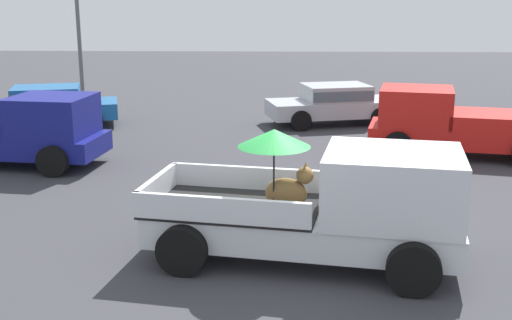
% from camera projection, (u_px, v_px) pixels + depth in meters
% --- Properties ---
extents(ground_plane, '(80.00, 80.00, 0.00)m').
position_uv_depth(ground_plane, '(302.00, 259.00, 10.76)').
color(ground_plane, '#38383D').
extents(pickup_truck_main, '(5.30, 2.95, 2.21)m').
position_uv_depth(pickup_truck_main, '(333.00, 206.00, 10.42)').
color(pickup_truck_main, black).
rests_on(pickup_truck_main, ground).
extents(pickup_truck_red, '(5.07, 2.96, 1.80)m').
position_uv_depth(pickup_truck_red, '(453.00, 123.00, 17.51)').
color(pickup_truck_red, black).
rests_on(pickup_truck_red, ground).
extents(pickup_truck_far, '(4.98, 2.62, 1.80)m').
position_uv_depth(pickup_truck_far, '(17.00, 131.00, 16.52)').
color(pickup_truck_far, black).
rests_on(pickup_truck_far, ground).
extents(parked_sedan_near, '(4.60, 2.76, 1.33)m').
position_uv_depth(parked_sedan_near, '(334.00, 102.00, 21.76)').
color(parked_sedan_near, black).
rests_on(parked_sedan_near, ground).
extents(parked_sedan_far, '(4.60, 2.78, 1.33)m').
position_uv_depth(parked_sedan_far, '(49.00, 104.00, 21.31)').
color(parked_sedan_far, black).
rests_on(parked_sedan_far, ground).
extents(motel_sign, '(1.40, 0.16, 5.33)m').
position_uv_depth(motel_sign, '(77.00, 7.00, 26.12)').
color(motel_sign, '#59595B').
rests_on(motel_sign, ground).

